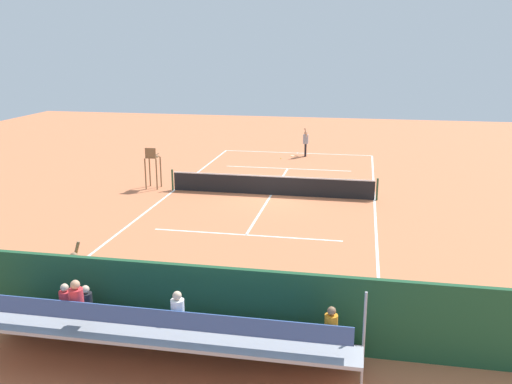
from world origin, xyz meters
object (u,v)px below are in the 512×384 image
Objects in this scene: tennis_racket at (293,156)px; bleacher_stand at (161,331)px; tennis_ball_near at (281,158)px; line_judge at (75,274)px; tennis_player at (306,141)px; umpire_chair at (152,163)px; courtside_bench at (303,315)px; tennis_net at (271,185)px; equipment_bag at (223,323)px.

bleacher_stand is at bearing 90.30° from tennis_racket.
line_judge is at bearing 83.26° from tennis_ball_near.
tennis_racket is 23.13m from line_judge.
bleacher_stand is 4.70× the size of tennis_player.
bleacher_stand is 16.66m from umpire_chair.
tennis_racket is at bearing -98.04° from line_judge.
tennis_player is 1.29m from tennis_racket.
line_judge is at bearing 81.96° from tennis_racket.
tennis_racket is at bearing -82.23° from courtside_bench.
courtside_bench is at bearing 102.71° from tennis_net.
tennis_player is 3.36× the size of tennis_racket.
bleacher_stand is 10.07× the size of equipment_bag.
umpire_chair is at bearing 58.27° from tennis_racket.
equipment_bag is 23.38m from tennis_player.
bleacher_stand is at bearing 63.43° from equipment_bag.
line_judge reaches higher than courtside_bench.
tennis_net is 13.61m from courtside_bench.
bleacher_stand is at bearing 89.86° from tennis_net.
umpire_chair is 2.38× the size of equipment_bag.
tennis_player is at bearing -142.69° from tennis_ball_near.
equipment_bag is 23.33m from tennis_racket.
bleacher_stand reaches higher than tennis_net.
equipment_bag is 4.43m from line_judge.
tennis_player is at bearing -93.70° from tennis_net.
tennis_net is 5.72× the size of courtside_bench.
tennis_ball_near is (0.66, 1.05, 0.02)m from tennis_racket.
courtside_bench is 0.93× the size of tennis_player.
tennis_ball_near is 0.03× the size of line_judge.
tennis_player is 1.00× the size of line_judge.
tennis_ball_near reaches higher than tennis_racket.
line_judge reaches higher than tennis_ball_near.
tennis_ball_near is at bearing 58.10° from tennis_racket.
umpire_chair is 1.19× the size of courtside_bench.
equipment_bag is 22.32m from tennis_ball_near.
bleacher_stand is at bearing 34.12° from courtside_bench.
courtside_bench is at bearing 95.77° from tennis_player.
courtside_bench is (-3.03, -2.05, -0.35)m from bleacher_stand.
equipment_bag is (-0.96, -1.93, -0.72)m from bleacher_stand.
tennis_player is (-0.64, -9.97, 0.51)m from tennis_net.
equipment_bag is 1.57× the size of tennis_racket.
line_judge is (2.58, 21.83, 0.98)m from tennis_ball_near.
tennis_racket is at bearing -121.73° from umpire_chair.
line_judge is at bearing -5.46° from equipment_bag.
bleacher_stand is 5.03× the size of courtside_bench.
umpire_chair reaches higher than tennis_net.
tennis_net is 17.97× the size of tennis_racket.
tennis_net is at bearing 90.98° from tennis_racket.
tennis_net is 5.35× the size of tennis_player.
tennis_net reaches higher than equipment_bag.
tennis_player is at bearing -91.54° from bleacher_stand.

